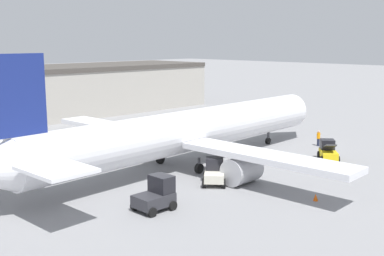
# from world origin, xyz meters

# --- Properties ---
(ground_plane) EXTENTS (400.00, 400.00, 0.00)m
(ground_plane) POSITION_xyz_m (0.00, 0.00, 0.00)
(ground_plane) COLOR gray
(terminal_building) EXTENTS (68.17, 14.87, 7.81)m
(terminal_building) POSITION_xyz_m (-0.61, 37.13, 3.91)
(terminal_building) COLOR #ADA89E
(terminal_building) RESTS_ON ground_plane
(airplane) EXTENTS (43.52, 34.64, 10.91)m
(airplane) POSITION_xyz_m (-0.94, -0.03, 3.31)
(airplane) COLOR white
(airplane) RESTS_ON ground_plane
(ground_crew_worker) EXTENTS (0.39, 0.39, 1.78)m
(ground_crew_worker) POSITION_xyz_m (16.02, -4.28, 0.95)
(ground_crew_worker) COLOR #1E2338
(ground_crew_worker) RESTS_ON ground_plane
(baggage_tug) EXTENTS (2.69, 2.17, 2.39)m
(baggage_tug) POSITION_xyz_m (-10.61, -6.96, 1.07)
(baggage_tug) COLOR #2D2D33
(baggage_tug) RESTS_ON ground_plane
(belt_loader_truck) EXTENTS (3.25, 3.10, 2.06)m
(belt_loader_truck) POSITION_xyz_m (10.51, -8.55, 0.98)
(belt_loader_truck) COLOR yellow
(belt_loader_truck) RESTS_ON ground_plane
(pushback_tug) EXTENTS (3.25, 3.16, 2.10)m
(pushback_tug) POSITION_xyz_m (-3.13, -5.71, 0.97)
(pushback_tug) COLOR beige
(pushback_tug) RESTS_ON ground_plane
(safety_cone_near) EXTENTS (0.36, 0.36, 0.55)m
(safety_cone_near) POSITION_xyz_m (-1.06, -14.00, 0.28)
(safety_cone_near) COLOR #EF590F
(safety_cone_near) RESTS_ON ground_plane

